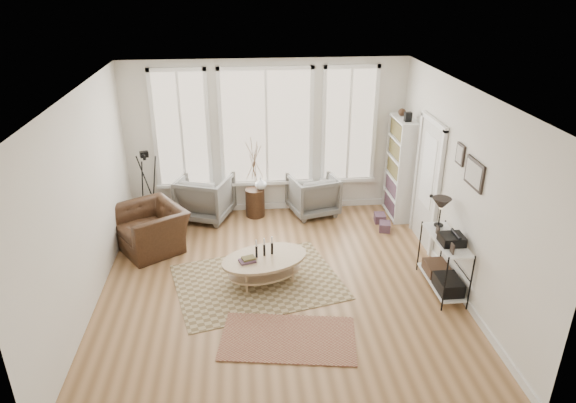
{
  "coord_description": "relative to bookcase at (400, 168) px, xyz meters",
  "views": [
    {
      "loc": [
        -0.47,
        -6.46,
        4.3
      ],
      "look_at": [
        0.2,
        0.6,
        1.1
      ],
      "focal_mm": 32.0,
      "sensor_mm": 36.0,
      "label": 1
    }
  ],
  "objects": [
    {
      "name": "door",
      "position": [
        0.13,
        -1.08,
        0.17
      ],
      "size": [
        0.09,
        1.06,
        2.22
      ],
      "color": "silver",
      "rests_on": "ground"
    },
    {
      "name": "rug_runner",
      "position": [
        -2.41,
        -3.45,
        -0.94
      ],
      "size": [
        1.83,
        1.2,
        0.01
      ],
      "primitive_type": "cube",
      "rotation": [
        0.0,
        0.0,
        -0.16
      ],
      "color": "maroon",
      "rests_on": "ground"
    },
    {
      "name": "bay_window",
      "position": [
        -2.44,
        0.49,
        0.65
      ],
      "size": [
        4.14,
        0.12,
        2.24
      ],
      "color": "tan",
      "rests_on": "ground"
    },
    {
      "name": "tripod_camera",
      "position": [
        -4.6,
        -0.01,
        -0.3
      ],
      "size": [
        0.5,
        0.5,
        1.43
      ],
      "color": "black",
      "rests_on": "ground"
    },
    {
      "name": "bookcase",
      "position": [
        0.0,
        0.0,
        0.0
      ],
      "size": [
        0.31,
        0.85,
        2.06
      ],
      "color": "white",
      "rests_on": "ground"
    },
    {
      "name": "low_shelf",
      "position": [
        -0.06,
        -2.52,
        -0.44
      ],
      "size": [
        0.38,
        1.08,
        1.3
      ],
      "color": "white",
      "rests_on": "ground"
    },
    {
      "name": "room",
      "position": [
        -2.42,
        -2.2,
        0.47
      ],
      "size": [
        5.5,
        5.54,
        2.9
      ],
      "color": "#A4784E",
      "rests_on": "ground"
    },
    {
      "name": "side_table",
      "position": [
        -2.69,
        0.21,
        -0.22
      ],
      "size": [
        0.36,
        0.36,
        1.53
      ],
      "color": "#3B2316",
      "rests_on": "ground"
    },
    {
      "name": "book_stack_near",
      "position": [
        -0.39,
        -0.28,
        -0.88
      ],
      "size": [
        0.22,
        0.27,
        0.16
      ],
      "primitive_type": "cube",
      "rotation": [
        0.0,
        0.0,
        -0.1
      ],
      "color": "maroon",
      "rests_on": "ground"
    },
    {
      "name": "vase",
      "position": [
        -2.58,
        0.22,
        -0.3
      ],
      "size": [
        0.26,
        0.26,
        0.23
      ],
      "primitive_type": "imported",
      "rotation": [
        0.0,
        0.0,
        -0.23
      ],
      "color": "silver",
      "rests_on": "side_table"
    },
    {
      "name": "rug_main",
      "position": [
        -2.74,
        -2.1,
        -0.95
      ],
      "size": [
        2.76,
        2.32,
        0.01
      ],
      "primitive_type": "cube",
      "rotation": [
        0.0,
        0.0,
        0.24
      ],
      "color": "brown",
      "rests_on": "ground"
    },
    {
      "name": "coffee_table",
      "position": [
        -2.64,
        -2.09,
        -0.63
      ],
      "size": [
        1.51,
        1.21,
        0.6
      ],
      "color": "tan",
      "rests_on": "ground"
    },
    {
      "name": "book_stack_far",
      "position": [
        -0.39,
        -0.63,
        -0.88
      ],
      "size": [
        0.25,
        0.29,
        0.16
      ],
      "primitive_type": "cube",
      "rotation": [
        0.0,
        0.0,
        -0.26
      ],
      "color": "maroon",
      "rests_on": "ground"
    },
    {
      "name": "armchair_right",
      "position": [
        -1.58,
        0.22,
        -0.57
      ],
      "size": [
        1.03,
        1.04,
        0.78
      ],
      "primitive_type": "imported",
      "rotation": [
        0.0,
        0.0,
        3.41
      ],
      "color": "slate",
      "rests_on": "ground"
    },
    {
      "name": "wall_art",
      "position": [
        0.14,
        -2.49,
        0.92
      ],
      "size": [
        0.04,
        0.88,
        0.44
      ],
      "color": "black",
      "rests_on": "ground"
    },
    {
      "name": "accent_chair",
      "position": [
        -4.47,
        -0.87,
        -0.59
      ],
      "size": [
        1.47,
        1.44,
        0.73
      ],
      "primitive_type": "imported",
      "rotation": [
        0.0,
        0.0,
        -0.98
      ],
      "color": "#3B2316",
      "rests_on": "ground"
    },
    {
      "name": "armchair_left",
      "position": [
        -3.62,
        0.22,
        -0.53
      ],
      "size": [
        1.17,
        1.18,
        0.84
      ],
      "primitive_type": "imported",
      "rotation": [
        0.0,
        0.0,
        2.79
      ],
      "color": "slate",
      "rests_on": "ground"
    }
  ]
}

